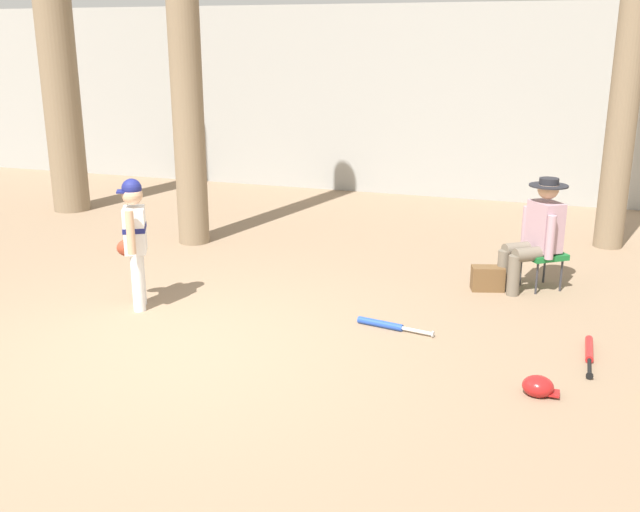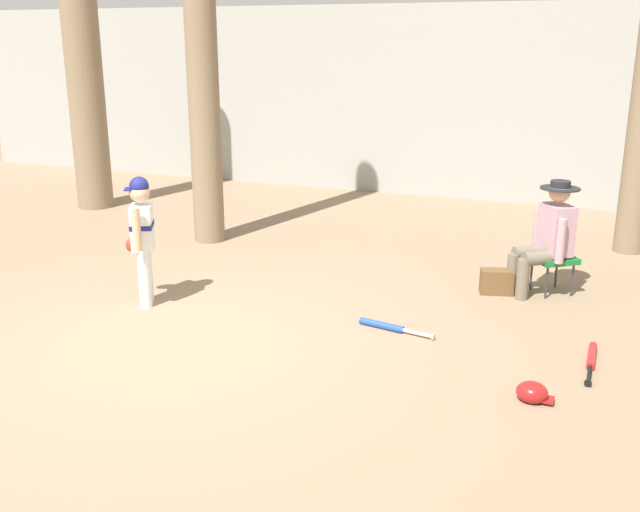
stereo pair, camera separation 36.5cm
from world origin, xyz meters
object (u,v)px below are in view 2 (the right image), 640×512
object	(u,v)px
seated_spectator	(547,235)
bat_blue_youth	(387,326)
bat_red_barrel	(591,359)
batting_helmet_red	(532,392)
handbag_beside_stool	(497,282)
tree_near_player	(200,21)
tree_far_left	(83,57)
young_ballplayer	(142,232)
folding_stool	(553,260)

from	to	relation	value
seated_spectator	bat_blue_youth	distance (m)	2.08
bat_red_barrel	batting_helmet_red	bearing A→B (deg)	-113.30
handbag_beside_stool	bat_red_barrel	bearing A→B (deg)	-54.61
tree_near_player	bat_blue_youth	size ratio (longest dim) A/B	8.34
tree_far_left	bat_blue_youth	world-z (taller)	tree_far_left
bat_blue_youth	bat_red_barrel	bearing A→B (deg)	-1.04
young_ballplayer	bat_red_barrel	bearing A→B (deg)	2.91
tree_near_player	bat_red_barrel	size ratio (longest dim) A/B	7.90
batting_helmet_red	young_ballplayer	bearing A→B (deg)	170.34
tree_near_player	folding_stool	distance (m)	5.06
tree_far_left	batting_helmet_red	world-z (taller)	tree_far_left
bat_blue_youth	folding_stool	bearing A→B (deg)	51.66
tree_far_left	handbag_beside_stool	bearing A→B (deg)	-14.99
batting_helmet_red	bat_red_barrel	bearing A→B (deg)	66.70
young_ballplayer	folding_stool	world-z (taller)	young_ballplayer
folding_stool	batting_helmet_red	xyz separation A→B (m)	(0.11, -2.55, -0.30)
bat_red_barrel	young_ballplayer	bearing A→B (deg)	-177.09
seated_spectator	bat_red_barrel	distance (m)	1.81
tree_far_left	bat_blue_youth	xyz separation A→B (m)	(5.84, -3.16, -2.28)
folding_stool	bat_red_barrel	xyz separation A→B (m)	(0.48, -1.67, -0.33)
folding_stool	bat_red_barrel	bearing A→B (deg)	-73.84
bat_red_barrel	tree_near_player	bearing A→B (deg)	156.52
folding_stool	seated_spectator	world-z (taller)	seated_spectator
folding_stool	tree_far_left	size ratio (longest dim) A/B	0.10
tree_far_left	bat_blue_youth	distance (m)	7.02
folding_stool	bat_blue_youth	size ratio (longest dim) A/B	0.75
tree_near_player	bat_blue_youth	bearing A→B (deg)	-33.89
tree_far_left	bat_red_barrel	bearing A→B (deg)	-22.75
folding_stool	bat_red_barrel	distance (m)	1.77
folding_stool	tree_far_left	distance (m)	7.55
seated_spectator	bat_blue_youth	xyz separation A→B (m)	(-1.22, -1.58, -0.61)
tree_near_player	seated_spectator	xyz separation A→B (m)	(4.33, -0.52, -2.15)
seated_spectator	bat_blue_youth	bearing A→B (deg)	-127.62
young_ballplayer	handbag_beside_stool	bearing A→B (deg)	26.85
handbag_beside_stool	bat_blue_youth	world-z (taller)	handbag_beside_stool
tree_near_player	young_ballplayer	world-z (taller)	tree_near_player
folding_stool	bat_blue_youth	xyz separation A→B (m)	(-1.29, -1.64, -0.33)
handbag_beside_stool	tree_far_left	distance (m)	7.18
tree_far_left	young_ballplayer	bearing A→B (deg)	-45.41
young_ballplayer	seated_spectator	size ratio (longest dim) A/B	1.09
tree_near_player	tree_far_left	size ratio (longest dim) A/B	1.15
folding_stool	handbag_beside_stool	size ratio (longest dim) A/B	1.65
handbag_beside_stool	tree_near_player	bearing A→B (deg)	169.76
bat_red_barrel	handbag_beside_stool	bearing A→B (deg)	125.39
young_ballplayer	handbag_beside_stool	distance (m)	3.69
young_ballplayer	folding_stool	size ratio (longest dim) A/B	2.33
folding_stool	young_ballplayer	bearing A→B (deg)	-153.44
young_ballplayer	tree_far_left	size ratio (longest dim) A/B	0.24
young_ballplayer	batting_helmet_red	xyz separation A→B (m)	(3.88, -0.66, -0.68)
handbag_beside_stool	bat_red_barrel	distance (m)	1.75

